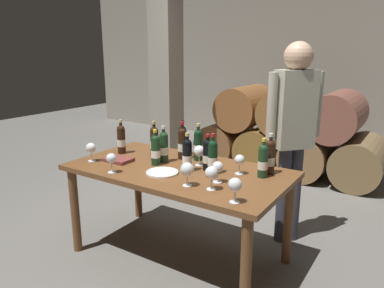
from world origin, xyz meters
The scene contains 29 objects.
ground_plane centered at (0.00, 0.00, 0.00)m, with size 14.00×14.00×0.00m, color #66635E.
cellar_back_wall centered at (0.00, 4.20, 1.40)m, with size 10.00×0.24×2.80m, color gray.
barrel_stack centered at (0.00, 2.60, 0.53)m, with size 2.49×0.90×1.15m.
stone_pillar centered at (-1.30, 1.60, 1.30)m, with size 0.32×0.32×2.60m, color gray.
dining_table centered at (0.00, 0.00, 0.67)m, with size 1.70×0.90×0.76m.
wine_bottle_0 centered at (0.29, 0.03, 0.89)m, with size 0.07×0.07×0.30m.
wine_bottle_1 centered at (-0.19, 0.07, 0.89)m, with size 0.07×0.07×0.30m.
wine_bottle_2 centered at (-0.20, -0.02, 0.88)m, with size 0.07×0.07×0.29m.
wine_bottle_3 centered at (0.10, -0.02, 0.89)m, with size 0.07×0.07×0.30m.
wine_bottle_4 centered at (-0.18, 0.32, 0.89)m, with size 0.07×0.07×0.31m.
wine_bottle_5 centered at (-0.12, 0.23, 0.90)m, with size 0.07×0.07×0.32m.
wine_bottle_6 centered at (0.02, 0.27, 0.89)m, with size 0.07×0.07×0.31m.
wine_bottle_7 centered at (0.63, 0.17, 0.88)m, with size 0.07×0.07×0.29m.
wine_bottle_8 centered at (-0.66, 0.08, 0.89)m, with size 0.07×0.07×0.30m.
wine_bottle_9 centered at (0.21, 0.09, 0.88)m, with size 0.07×0.07×0.28m.
wine_bottle_10 centered at (-0.37, 0.18, 0.89)m, with size 0.07×0.07×0.30m.
wine_bottle_11 centered at (0.64, 0.26, 0.89)m, with size 0.07×0.07×0.31m.
wine_glass_0 centered at (0.66, -0.35, 0.87)m, with size 0.08×0.08×0.16m.
wine_glass_1 centered at (0.46, 0.13, 0.87)m, with size 0.07×0.07×0.15m.
wine_glass_2 centered at (0.27, -0.28, 0.88)m, with size 0.09×0.09×0.16m.
wine_glass_3 centered at (0.10, 0.15, 0.87)m, with size 0.09×0.09×0.16m.
wine_glass_4 centered at (0.41, -0.11, 0.87)m, with size 0.08×0.08×0.15m.
wine_glass_5 centered at (0.44, -0.25, 0.87)m, with size 0.09×0.09×0.16m.
wine_glass_6 centered at (-0.70, -0.24, 0.87)m, with size 0.08×0.08×0.16m.
wine_glass_7 centered at (-0.35, -0.35, 0.87)m, with size 0.08×0.08×0.15m.
wine_glass_8 centered at (-0.29, 0.10, 0.87)m, with size 0.09×0.09×0.16m.
tasting_notebook centered at (-0.51, -0.12, 0.77)m, with size 0.22×0.16×0.03m, color brown.
serving_plate centered at (-0.03, -0.16, 0.77)m, with size 0.24×0.24×0.01m, color white.
sommelier_presenting centered at (0.65, 0.75, 1.04)m, with size 0.35×0.39×1.72m.
Camera 1 is at (1.55, -2.20, 1.65)m, focal length 34.18 mm.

